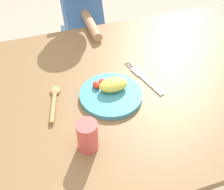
{
  "coord_description": "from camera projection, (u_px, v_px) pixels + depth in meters",
  "views": [
    {
      "loc": [
        -0.2,
        -0.73,
        1.4
      ],
      "look_at": [
        0.03,
        -0.05,
        0.69
      ],
      "focal_mm": 47.13,
      "sensor_mm": 36.0,
      "label": 1
    }
  ],
  "objects": [
    {
      "name": "ground_plane",
      "position": [
        103.0,
        186.0,
        1.52
      ],
      "size": [
        8.0,
        8.0,
        0.0
      ],
      "primitive_type": "plane",
      "color": "#B7A792"
    },
    {
      "name": "dining_table",
      "position": [
        100.0,
        111.0,
        1.12
      ],
      "size": [
        1.43,
        0.88,
        0.67
      ],
      "color": "olive",
      "rests_on": "ground_plane"
    },
    {
      "name": "plate",
      "position": [
        111.0,
        92.0,
        1.03
      ],
      "size": [
        0.22,
        0.22,
        0.06
      ],
      "color": "teal",
      "rests_on": "dining_table"
    },
    {
      "name": "fork",
      "position": [
        144.0,
        78.0,
        1.1
      ],
      "size": [
        0.07,
        0.22,
        0.01
      ],
      "rotation": [
        0.0,
        0.0,
        1.82
      ],
      "color": "silver",
      "rests_on": "dining_table"
    },
    {
      "name": "spoon",
      "position": [
        54.0,
        101.0,
        1.01
      ],
      "size": [
        0.07,
        0.18,
        0.02
      ],
      "rotation": [
        0.0,
        0.0,
        1.31
      ],
      "color": "tan",
      "rests_on": "dining_table"
    },
    {
      "name": "drinking_cup",
      "position": [
        87.0,
        136.0,
        0.85
      ],
      "size": [
        0.06,
        0.06,
        0.1
      ],
      "primitive_type": "cylinder",
      "color": "#EC5955",
      "rests_on": "dining_table"
    },
    {
      "name": "person",
      "position": [
        83.0,
        34.0,
        1.57
      ],
      "size": [
        0.2,
        0.42,
        0.99
      ],
      "rotation": [
        0.0,
        0.0,
        3.14
      ],
      "color": "#324D68",
      "rests_on": "ground_plane"
    }
  ]
}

